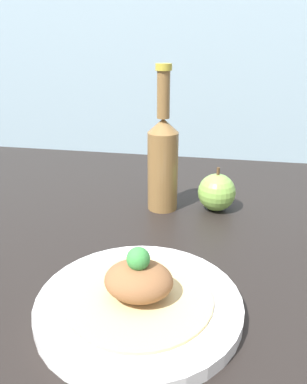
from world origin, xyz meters
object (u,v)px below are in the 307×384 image
at_px(plate, 139,302).
at_px(plated_food, 139,285).
at_px(cider_bottle, 163,159).
at_px(apple, 217,192).

xyz_separation_m(plate, plated_food, (0.00, 0.00, 0.03)).
distance_m(plate, plated_food, 0.03).
distance_m(cider_bottle, apple, 0.13).
xyz_separation_m(plated_food, cider_bottle, (-0.02, 0.32, 0.07)).
bearing_deg(plated_food, apple, 75.90).
bearing_deg(cider_bottle, plated_food, -85.48).
distance_m(plate, cider_bottle, 0.33).
bearing_deg(apple, plate, -104.10).
xyz_separation_m(plate, apple, (0.08, 0.33, 0.03)).
xyz_separation_m(plated_food, apple, (0.08, 0.33, -0.00)).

